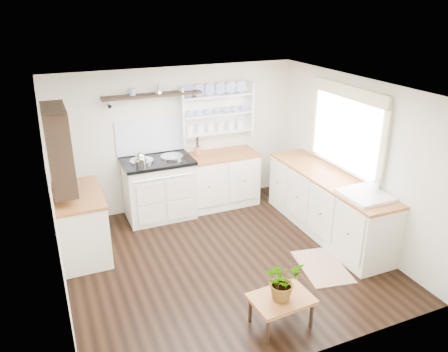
{
  "coord_description": "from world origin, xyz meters",
  "views": [
    {
      "loc": [
        -1.97,
        -4.62,
        3.27
      ],
      "look_at": [
        0.11,
        0.25,
        1.1
      ],
      "focal_mm": 35.0,
      "sensor_mm": 36.0,
      "label": 1
    }
  ],
  "objects": [
    {
      "name": "aga_cooker",
      "position": [
        -0.44,
        1.57,
        0.49
      ],
      "size": [
        1.08,
        0.75,
        0.99
      ],
      "color": "beige",
      "rests_on": "floor"
    },
    {
      "name": "wall_back",
      "position": [
        0.0,
        1.9,
        1.15
      ],
      "size": [
        4.0,
        0.02,
        2.3
      ],
      "primitive_type": "cube",
      "color": "silver",
      "rests_on": "ground"
    },
    {
      "name": "belfast_sink",
      "position": [
        1.7,
        -0.65,
        0.8
      ],
      "size": [
        0.55,
        0.6,
        0.45
      ],
      "color": "white",
      "rests_on": "right_cabinets"
    },
    {
      "name": "back_cabinets",
      "position": [
        0.6,
        1.6,
        0.46
      ],
      "size": [
        1.27,
        0.63,
        0.9
      ],
      "color": "silver",
      "rests_on": "floor"
    },
    {
      "name": "window",
      "position": [
        1.95,
        0.15,
        1.56
      ],
      "size": [
        0.08,
        1.55,
        1.22
      ],
      "color": "white",
      "rests_on": "wall_right"
    },
    {
      "name": "wall_left",
      "position": [
        -2.0,
        0.0,
        1.15
      ],
      "size": [
        0.02,
        3.8,
        2.3
      ],
      "primitive_type": "cube",
      "color": "silver",
      "rests_on": "ground"
    },
    {
      "name": "potted_plant",
      "position": [
        0.06,
        -1.4,
        0.56
      ],
      "size": [
        0.45,
        0.41,
        0.42
      ],
      "primitive_type": "imported",
      "rotation": [
        0.0,
        0.0,
        0.23
      ],
      "color": "#3F7233",
      "rests_on": "center_table"
    },
    {
      "name": "utensil_crock",
      "position": [
        0.25,
        1.68,
        0.97
      ],
      "size": [
        0.11,
        0.11,
        0.13
      ],
      "primitive_type": "cylinder",
      "color": "#A5613C",
      "rests_on": "back_cabinets"
    },
    {
      "name": "floor",
      "position": [
        0.0,
        0.0,
        0.0
      ],
      "size": [
        4.0,
        3.8,
        0.01
      ],
      "primitive_type": "cube",
      "color": "black",
      "rests_on": "ground"
    },
    {
      "name": "center_table",
      "position": [
        0.06,
        -1.4,
        0.3
      ],
      "size": [
        0.67,
        0.49,
        0.35
      ],
      "rotation": [
        0.0,
        0.0,
        0.05
      ],
      "color": "brown",
      "rests_on": "floor"
    },
    {
      "name": "right_cabinets",
      "position": [
        1.7,
        0.1,
        0.46
      ],
      "size": [
        0.62,
        2.43,
        0.9
      ],
      "color": "silver",
      "rests_on": "floor"
    },
    {
      "name": "left_cabinets",
      "position": [
        -1.7,
        0.9,
        0.46
      ],
      "size": [
        0.62,
        1.13,
        0.9
      ],
      "color": "silver",
      "rests_on": "floor"
    },
    {
      "name": "kettle",
      "position": [
        -0.72,
        1.45,
        1.04
      ],
      "size": [
        0.18,
        0.18,
        0.22
      ],
      "primitive_type": null,
      "color": "silver",
      "rests_on": "aga_cooker"
    },
    {
      "name": "plate_rack",
      "position": [
        0.65,
        1.86,
        1.56
      ],
      "size": [
        1.2,
        0.22,
        0.9
      ],
      "color": "white",
      "rests_on": "wall_back"
    },
    {
      "name": "high_shelf",
      "position": [
        -0.4,
        1.78,
        1.91
      ],
      "size": [
        1.5,
        0.29,
        0.16
      ],
      "color": "black",
      "rests_on": "wall_back"
    },
    {
      "name": "wall_right",
      "position": [
        2.0,
        0.0,
        1.15
      ],
      "size": [
        0.02,
        3.8,
        2.3
      ],
      "primitive_type": "cube",
      "color": "silver",
      "rests_on": "ground"
    },
    {
      "name": "ceiling",
      "position": [
        0.0,
        0.0,
        2.3
      ],
      "size": [
        4.0,
        3.8,
        0.01
      ],
      "primitive_type": "cube",
      "color": "white",
      "rests_on": "wall_back"
    },
    {
      "name": "floor_rug",
      "position": [
        1.11,
        -0.68,
        0.01
      ],
      "size": [
        0.69,
        0.93,
        0.02
      ],
      "primitive_type": "cube",
      "rotation": [
        0.0,
        0.0,
        -0.18
      ],
      "color": "#88704F",
      "rests_on": "floor"
    },
    {
      "name": "left_shelving",
      "position": [
        -1.84,
        0.9,
        1.55
      ],
      "size": [
        0.28,
        0.8,
        1.05
      ],
      "primitive_type": "cube",
      "color": "black",
      "rests_on": "wall_left"
    }
  ]
}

